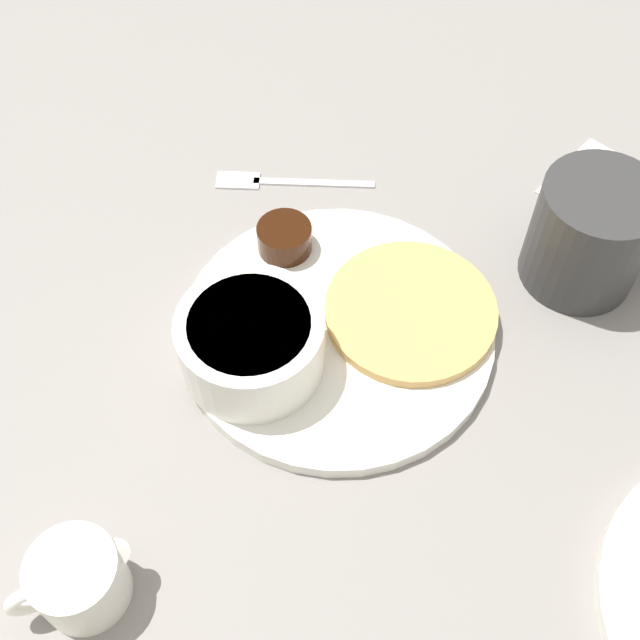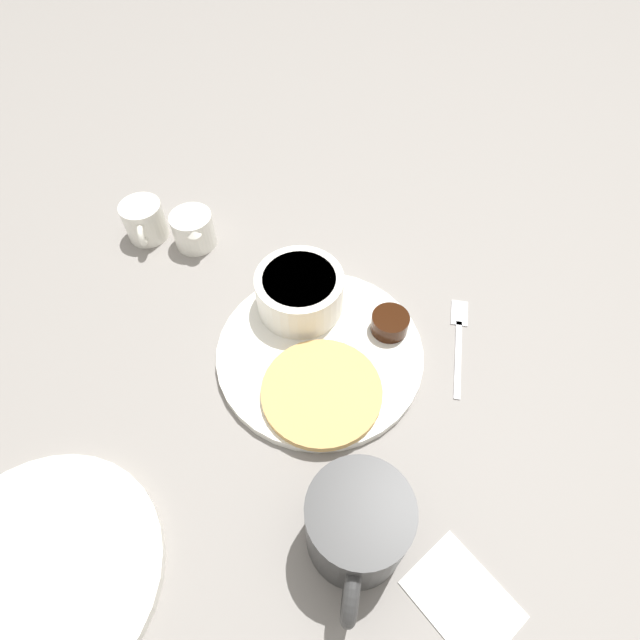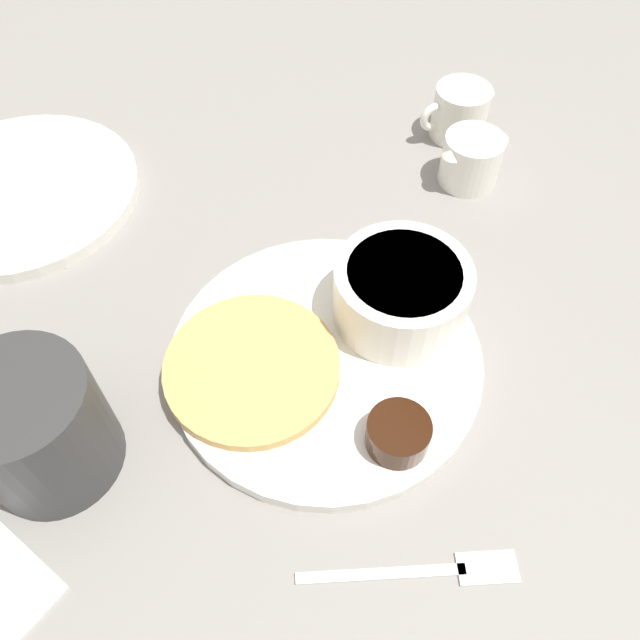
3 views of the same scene
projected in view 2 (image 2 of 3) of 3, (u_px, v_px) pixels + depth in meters
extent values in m
plane|color=gray|center=(320.00, 355.00, 0.58)|extent=(4.00, 4.00, 0.00)
cylinder|color=white|center=(320.00, 353.00, 0.58)|extent=(0.24, 0.24, 0.01)
cylinder|color=tan|center=(322.00, 392.00, 0.54)|extent=(0.13, 0.13, 0.01)
cylinder|color=white|center=(300.00, 292.00, 0.59)|extent=(0.10, 0.10, 0.05)
cylinder|color=white|center=(299.00, 280.00, 0.58)|extent=(0.09, 0.09, 0.01)
cylinder|color=black|center=(390.00, 323.00, 0.58)|extent=(0.04, 0.04, 0.02)
cylinder|color=white|center=(307.00, 286.00, 0.61)|extent=(0.05, 0.05, 0.03)
sphere|color=white|center=(306.00, 276.00, 0.60)|extent=(0.03, 0.03, 0.03)
cylinder|color=#333333|center=(357.00, 524.00, 0.43)|extent=(0.09, 0.09, 0.09)
torus|color=#333333|center=(351.00, 586.00, 0.40)|extent=(0.05, 0.05, 0.06)
cylinder|color=white|center=(194.00, 230.00, 0.67)|extent=(0.06, 0.06, 0.05)
torus|color=white|center=(190.00, 214.00, 0.69)|extent=(0.03, 0.02, 0.03)
cone|color=white|center=(193.00, 231.00, 0.64)|extent=(0.02, 0.02, 0.01)
cylinder|color=white|center=(145.00, 220.00, 0.68)|extent=(0.06, 0.06, 0.05)
torus|color=white|center=(143.00, 234.00, 0.66)|extent=(0.03, 0.02, 0.03)
cone|color=white|center=(141.00, 196.00, 0.68)|extent=(0.02, 0.02, 0.01)
cube|color=silver|center=(458.00, 358.00, 0.58)|extent=(0.08, 0.08, 0.00)
cube|color=silver|center=(460.00, 313.00, 0.62)|extent=(0.04, 0.04, 0.00)
cube|color=white|center=(463.00, 599.00, 0.43)|extent=(0.10, 0.08, 0.00)
cylinder|color=white|center=(38.00, 577.00, 0.44)|extent=(0.22, 0.22, 0.01)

